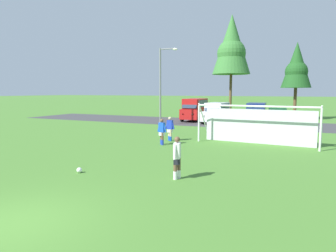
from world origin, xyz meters
TOP-DOWN VIEW (x-y plane):
  - ground_plane at (0.00, 15.00)m, footprint 400.00×400.00m
  - parking_lot_strip at (0.00, 26.77)m, footprint 52.00×8.40m
  - soccer_ball at (-1.77, 4.64)m, footprint 0.22×0.22m
  - soccer_goal at (3.74, 14.90)m, footprint 7.53×2.41m
  - player_striker_near at (-1.62, 12.11)m, footprint 0.72×0.35m
  - player_midfield_center at (-1.80, 13.71)m, footprint 0.73×0.35m
  - player_defender_far at (2.23, 5.53)m, footprint 0.32×0.75m
  - parked_car_slot_far_left at (-5.14, 27.92)m, footprint 2.35×4.88m
  - parked_car_slot_left at (-2.14, 26.33)m, footprint 2.35×4.71m
  - parked_car_slot_center_left at (1.80, 26.99)m, footprint 2.40×4.73m
  - parked_car_slot_center at (3.77, 27.84)m, footprint 2.29×4.33m
  - tree_left_edge at (-3.26, 37.00)m, footprint 5.10×5.10m
  - tree_mid_left at (5.10, 34.20)m, footprint 3.39×3.39m
  - street_lamp at (-6.58, 22.29)m, footprint 2.00×0.32m

SIDE VIEW (x-z plane):
  - ground_plane at x=0.00m, z-range 0.00..0.00m
  - parking_lot_strip at x=0.00m, z-range 0.00..0.01m
  - soccer_ball at x=-1.77m, z-range 0.00..0.22m
  - player_striker_near at x=-1.62m, z-range 0.00..1.64m
  - player_midfield_center at x=-1.80m, z-range 0.00..1.64m
  - player_defender_far at x=2.23m, z-range 0.00..1.64m
  - parked_car_slot_center at x=3.77m, z-range 0.02..1.74m
  - parked_car_slot_left at x=-2.14m, z-range 0.03..2.19m
  - parked_car_slot_center_left at x=1.80m, z-range 0.03..2.19m
  - soccer_goal at x=3.74m, z-range 0.01..2.58m
  - parked_car_slot_far_left at x=-5.14m, z-range 0.08..2.60m
  - street_lamp at x=-6.58m, z-range 0.14..7.65m
  - tree_mid_left at x=5.10m, z-range 1.69..10.73m
  - tree_left_edge at x=-3.26m, z-range 2.56..16.17m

